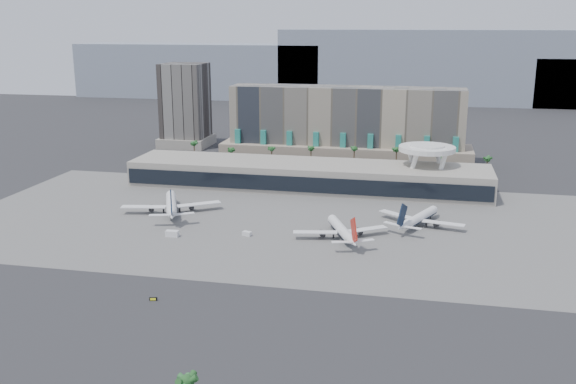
% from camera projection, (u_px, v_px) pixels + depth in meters
% --- Properties ---
extents(ground, '(900.00, 900.00, 0.00)m').
position_uv_depth(ground, '(245.00, 272.00, 202.85)').
color(ground, '#232326').
rests_on(ground, ground).
extents(apron_pad, '(260.00, 130.00, 0.06)m').
position_uv_depth(apron_pad, '(283.00, 221.00, 254.85)').
color(apron_pad, '#5B5B59').
rests_on(apron_pad, ground).
extents(mountain_ridge, '(680.00, 60.00, 70.00)m').
position_uv_depth(mountain_ridge, '(400.00, 71.00, 634.04)').
color(mountain_ridge, gray).
rests_on(mountain_ridge, ground).
extents(hotel, '(140.00, 30.00, 42.00)m').
position_uv_depth(hotel, '(346.00, 132.00, 361.47)').
color(hotel, '#9E927B').
rests_on(hotel, ground).
extents(office_tower, '(30.00, 30.00, 52.00)m').
position_uv_depth(office_tower, '(186.00, 110.00, 405.19)').
color(office_tower, black).
rests_on(office_tower, ground).
extents(terminal, '(170.00, 32.50, 14.50)m').
position_uv_depth(terminal, '(308.00, 174.00, 305.05)').
color(terminal, '#A6A091').
rests_on(terminal, ground).
extents(saucer_structure, '(26.00, 26.00, 21.89)m').
position_uv_depth(saucer_structure, '(427.00, 152.00, 296.77)').
color(saucer_structure, white).
rests_on(saucer_structure, ground).
extents(palm_row, '(157.80, 2.80, 13.10)m').
position_uv_depth(palm_row, '(333.00, 153.00, 335.87)').
color(palm_row, brown).
rests_on(palm_row, ground).
extents(airliner_left, '(38.87, 40.06, 14.67)m').
position_uv_depth(airliner_left, '(171.00, 204.00, 264.88)').
color(airliner_left, white).
rests_on(airliner_left, ground).
extents(airliner_centre, '(33.73, 34.76, 12.73)m').
position_uv_depth(airliner_centre, '(342.00, 230.00, 234.00)').
color(airliner_centre, white).
rests_on(airliner_centre, ground).
extents(airliner_right, '(33.36, 34.36, 12.67)m').
position_uv_depth(airliner_right, '(419.00, 218.00, 248.37)').
color(airliner_right, white).
rests_on(airliner_right, ground).
extents(service_vehicle_a, '(4.76, 2.42, 2.30)m').
position_uv_depth(service_vehicle_a, '(172.00, 234.00, 236.21)').
color(service_vehicle_a, white).
rests_on(service_vehicle_a, ground).
extents(service_vehicle_b, '(3.65, 2.74, 1.67)m').
position_uv_depth(service_vehicle_b, '(247.00, 234.00, 237.15)').
color(service_vehicle_b, silver).
rests_on(service_vehicle_b, ground).
extents(taxiway_sign, '(2.24, 0.86, 1.02)m').
position_uv_depth(taxiway_sign, '(153.00, 299.00, 181.89)').
color(taxiway_sign, black).
rests_on(taxiway_sign, ground).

